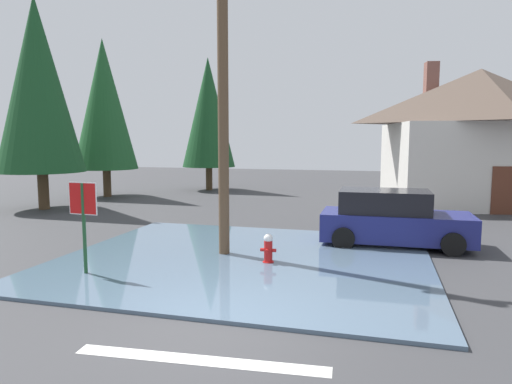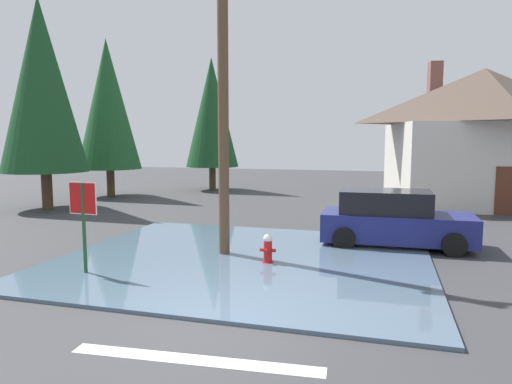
{
  "view_description": "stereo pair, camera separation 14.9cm",
  "coord_description": "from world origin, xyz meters",
  "px_view_note": "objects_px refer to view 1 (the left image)",
  "views": [
    {
      "loc": [
        2.53,
        -6.88,
        3.08
      ],
      "look_at": [
        -0.54,
        4.48,
        1.73
      ],
      "focal_mm": 32.05,
      "sensor_mm": 36.0,
      "label": 1
    },
    {
      "loc": [
        2.67,
        -6.84,
        3.08
      ],
      "look_at": [
        -0.54,
        4.48,
        1.73
      ],
      "focal_mm": 32.05,
      "sensor_mm": 36.0,
      "label": 2
    }
  ],
  "objects_px": {
    "pine_tree_mid_left": "(38,85)",
    "pine_tree_short_left": "(104,105)",
    "parked_car": "(392,219)",
    "stop_sign_near": "(83,210)",
    "utility_pole": "(223,94)",
    "house": "(478,135)",
    "pine_tree_tall_left": "(208,113)",
    "fire_hydrant": "(268,250)"
  },
  "relations": [
    {
      "from": "stop_sign_near",
      "to": "fire_hydrant",
      "type": "xyz_separation_m",
      "value": [
        3.78,
        1.98,
        -1.14
      ]
    },
    {
      "from": "stop_sign_near",
      "to": "utility_pole",
      "type": "distance_m",
      "value": 4.44
    },
    {
      "from": "utility_pole",
      "to": "parked_car",
      "type": "xyz_separation_m",
      "value": [
        4.33,
        2.45,
        -3.46
      ]
    },
    {
      "from": "stop_sign_near",
      "to": "pine_tree_tall_left",
      "type": "bearing_deg",
      "value": 102.09
    },
    {
      "from": "house",
      "to": "pine_tree_short_left",
      "type": "bearing_deg",
      "value": -174.21
    },
    {
      "from": "utility_pole",
      "to": "pine_tree_short_left",
      "type": "xyz_separation_m",
      "value": [
        -10.39,
        10.53,
        0.72
      ]
    },
    {
      "from": "stop_sign_near",
      "to": "house",
      "type": "distance_m",
      "value": 18.55
    },
    {
      "from": "stop_sign_near",
      "to": "pine_tree_mid_left",
      "type": "xyz_separation_m",
      "value": [
        -8.08,
        8.32,
        3.93
      ]
    },
    {
      "from": "utility_pole",
      "to": "house",
      "type": "bearing_deg",
      "value": 56.04
    },
    {
      "from": "fire_hydrant",
      "to": "pine_tree_mid_left",
      "type": "xyz_separation_m",
      "value": [
        -11.86,
        6.34,
        5.07
      ]
    },
    {
      "from": "house",
      "to": "parked_car",
      "type": "bearing_deg",
      "value": -112.03
    },
    {
      "from": "utility_pole",
      "to": "fire_hydrant",
      "type": "bearing_deg",
      "value": -22.68
    },
    {
      "from": "stop_sign_near",
      "to": "parked_car",
      "type": "distance_m",
      "value": 8.45
    },
    {
      "from": "fire_hydrant",
      "to": "pine_tree_short_left",
      "type": "relative_size",
      "value": 0.09
    },
    {
      "from": "fire_hydrant",
      "to": "pine_tree_short_left",
      "type": "distance_m",
      "value": 16.78
    },
    {
      "from": "pine_tree_mid_left",
      "to": "pine_tree_short_left",
      "type": "bearing_deg",
      "value": 88.48
    },
    {
      "from": "utility_pole",
      "to": "house",
      "type": "relative_size",
      "value": 0.86
    },
    {
      "from": "parked_car",
      "to": "pine_tree_mid_left",
      "type": "distance_m",
      "value": 15.92
    },
    {
      "from": "utility_pole",
      "to": "house",
      "type": "height_order",
      "value": "utility_pole"
    },
    {
      "from": "pine_tree_tall_left",
      "to": "stop_sign_near",
      "type": "bearing_deg",
      "value": -77.91
    },
    {
      "from": "pine_tree_mid_left",
      "to": "parked_car",
      "type": "bearing_deg",
      "value": -12.63
    },
    {
      "from": "house",
      "to": "pine_tree_short_left",
      "type": "xyz_separation_m",
      "value": [
        -18.76,
        -1.9,
        1.64
      ]
    },
    {
      "from": "stop_sign_near",
      "to": "pine_tree_tall_left",
      "type": "xyz_separation_m",
      "value": [
        -3.78,
        17.65,
        3.2
      ]
    },
    {
      "from": "pine_tree_mid_left",
      "to": "pine_tree_short_left",
      "type": "height_order",
      "value": "pine_tree_mid_left"
    },
    {
      "from": "stop_sign_near",
      "to": "pine_tree_tall_left",
      "type": "relative_size",
      "value": 0.27
    },
    {
      "from": "parked_car",
      "to": "pine_tree_short_left",
      "type": "height_order",
      "value": "pine_tree_short_left"
    },
    {
      "from": "house",
      "to": "pine_tree_mid_left",
      "type": "distance_m",
      "value": 20.14
    },
    {
      "from": "stop_sign_near",
      "to": "parked_car",
      "type": "xyz_separation_m",
      "value": [
        6.77,
        4.99,
        -0.75
      ]
    },
    {
      "from": "house",
      "to": "pine_tree_mid_left",
      "type": "relative_size",
      "value": 1.02
    },
    {
      "from": "parked_car",
      "to": "pine_tree_short_left",
      "type": "bearing_deg",
      "value": 151.25
    },
    {
      "from": "parked_car",
      "to": "pine_tree_short_left",
      "type": "relative_size",
      "value": 0.5
    },
    {
      "from": "parked_car",
      "to": "fire_hydrant",
      "type": "bearing_deg",
      "value": -134.86
    },
    {
      "from": "fire_hydrant",
      "to": "utility_pole",
      "type": "relative_size",
      "value": 0.1
    },
    {
      "from": "pine_tree_short_left",
      "to": "pine_tree_mid_left",
      "type": "bearing_deg",
      "value": -91.52
    },
    {
      "from": "fire_hydrant",
      "to": "utility_pole",
      "type": "bearing_deg",
      "value": 157.32
    },
    {
      "from": "stop_sign_near",
      "to": "house",
      "type": "height_order",
      "value": "house"
    },
    {
      "from": "utility_pole",
      "to": "parked_car",
      "type": "bearing_deg",
      "value": 29.48
    },
    {
      "from": "fire_hydrant",
      "to": "pine_tree_tall_left",
      "type": "distance_m",
      "value": 17.92
    },
    {
      "from": "fire_hydrant",
      "to": "pine_tree_tall_left",
      "type": "xyz_separation_m",
      "value": [
        -7.55,
        15.66,
        4.34
      ]
    },
    {
      "from": "stop_sign_near",
      "to": "pine_tree_short_left",
      "type": "distance_m",
      "value": 15.68
    },
    {
      "from": "house",
      "to": "pine_tree_mid_left",
      "type": "xyz_separation_m",
      "value": [
        -18.89,
        -6.65,
        2.14
      ]
    },
    {
      "from": "house",
      "to": "pine_tree_tall_left",
      "type": "xyz_separation_m",
      "value": [
        -14.59,
        2.67,
        1.41
      ]
    }
  ]
}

